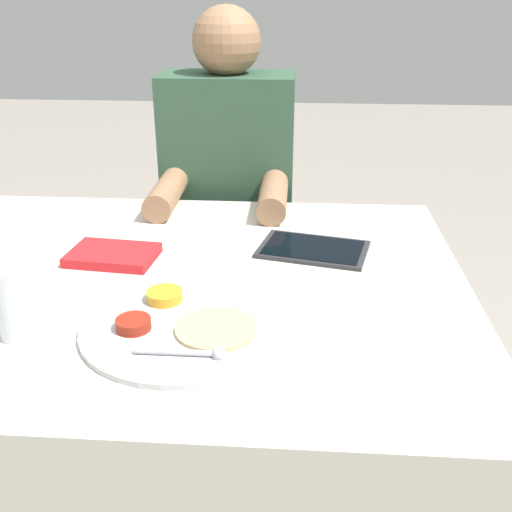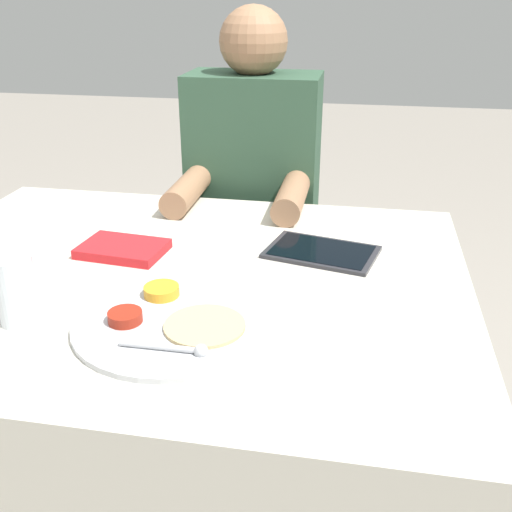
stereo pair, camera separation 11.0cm
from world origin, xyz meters
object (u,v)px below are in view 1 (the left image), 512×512
Objects in this scene: person_diner at (230,239)px; red_notebook at (113,256)px; thali_tray at (182,325)px; drinking_glass at (17,302)px; tablet_device at (313,249)px.

red_notebook is at bearing -108.78° from person_diner.
red_notebook is 0.59m from person_diner.
person_diner is at bearing 90.77° from thali_tray.
thali_tray is at bearing 8.13° from drinking_glass.
red_notebook is 0.30m from drinking_glass.
thali_tray is 0.81m from person_diner.
person_diner is (0.18, 0.53, -0.18)m from red_notebook.
person_diner reaches higher than tablet_device.
drinking_glass is (-0.24, -0.82, 0.23)m from person_diner.
tablet_device is at bearing 9.87° from red_notebook.
thali_tray is 2.82× the size of drinking_glass.
person_diner is at bearing 71.22° from red_notebook.
person_diner reaches higher than drinking_glass.
thali_tray is 0.27× the size of person_diner.
drinking_glass is (-0.48, -0.36, 0.05)m from tablet_device.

